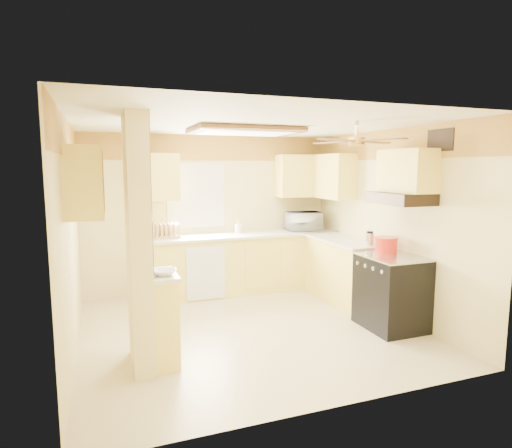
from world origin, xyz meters
name	(u,v)px	position (x,y,z in m)	size (l,w,h in m)	color
floor	(250,329)	(0.00, 0.00, 0.00)	(4.00, 4.00, 0.00)	#C8B48A
ceiling	(250,124)	(0.00, 0.00, 2.50)	(4.00, 4.00, 0.00)	white
wall_back	(211,214)	(0.00, 1.90, 1.25)	(4.00, 4.00, 0.00)	#E2CF8A
wall_front	(329,262)	(0.00, -1.90, 1.25)	(4.00, 4.00, 0.00)	#E2CF8A
wall_left	(70,239)	(-2.00, 0.00, 1.25)	(3.80, 3.80, 0.00)	#E2CF8A
wall_right	(388,222)	(2.00, 0.00, 1.25)	(3.80, 3.80, 0.00)	#E2CF8A
wallpaper_border	(211,148)	(0.00, 1.88, 2.30)	(4.00, 0.02, 0.40)	#F8BE49
partition_column	(138,244)	(-1.35, -0.55, 1.25)	(0.20, 0.70, 2.50)	#E2CF8A
partition_ledge	(163,320)	(-1.13, -0.55, 0.45)	(0.25, 0.55, 0.90)	#FFE163
ledge_top	(162,275)	(-1.13, -0.55, 0.92)	(0.28, 0.58, 0.04)	silver
lower_cabinets_back	(247,263)	(0.50, 1.60, 0.45)	(3.00, 0.60, 0.90)	#FFE163
lower_cabinets_right	(344,271)	(1.70, 0.60, 0.45)	(0.60, 1.40, 0.90)	#FFE163
countertop_back	(247,235)	(0.50, 1.59, 0.92)	(3.04, 0.64, 0.04)	silver
countertop_right	(344,240)	(1.69, 0.60, 0.92)	(0.64, 1.44, 0.04)	silver
dishwasher_panel	(206,273)	(-0.25, 1.29, 0.43)	(0.58, 0.02, 0.80)	white
window	(196,196)	(-0.25, 1.89, 1.55)	(0.92, 0.02, 1.02)	white
upper_cab_back_left	(158,177)	(-0.85, 1.72, 1.85)	(0.60, 0.35, 0.70)	#FFE163
upper_cab_back_right	(303,176)	(1.55, 1.72, 1.85)	(0.90, 0.35, 0.70)	#FFE163
upper_cab_right	(331,176)	(1.82, 1.25, 1.85)	(0.35, 1.00, 0.70)	#FFE163
upper_cab_left_wall	(84,182)	(-1.82, -0.25, 1.85)	(0.35, 0.75, 0.70)	#FFE163
upper_cab_over_stove	(407,171)	(1.82, -0.55, 1.95)	(0.35, 0.76, 0.52)	#FFE163
stove	(391,292)	(1.67, -0.55, 0.46)	(0.68, 0.77, 0.92)	black
range_hood	(400,198)	(1.74, -0.55, 1.62)	(0.50, 0.76, 0.14)	black
poster_menu	(148,182)	(-1.24, -0.55, 1.85)	(0.02, 0.42, 0.57)	black
poster_nashville	(150,248)	(-1.24, -0.55, 1.20)	(0.02, 0.42, 0.57)	black
ceiling_light_panel	(244,131)	(0.10, 0.50, 2.46)	(1.35, 0.95, 0.06)	brown
ceiling_fan	(356,141)	(1.00, -0.70, 2.29)	(1.15, 1.15, 0.26)	gold
vent_grate	(441,140)	(1.98, -0.90, 2.30)	(0.02, 0.40, 0.25)	black
microwave	(304,221)	(1.52, 1.62, 1.09)	(0.56, 0.38, 0.31)	white
bowl	(164,272)	(-1.12, -0.65, 0.97)	(0.24, 0.24, 0.06)	white
dutch_oven	(386,245)	(1.73, -0.33, 1.02)	(0.30, 0.30, 0.20)	red
kettle	(370,239)	(1.72, 0.02, 1.03)	(0.13, 0.13, 0.20)	silver
dish_rack	(167,233)	(-0.76, 1.63, 1.02)	(0.37, 0.28, 0.22)	tan
utensil_crock	(238,228)	(0.40, 1.71, 1.01)	(0.11, 0.11, 0.22)	white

